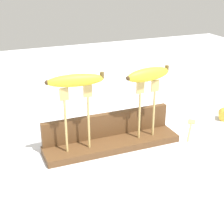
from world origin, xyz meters
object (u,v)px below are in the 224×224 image
(fork_stand_left, at_px, (77,113))
(banana_raised_left, at_px, (75,80))
(fork_fallen_near, at_px, (191,126))
(fork_stand_right, at_px, (147,104))
(banana_raised_right, at_px, (148,74))
(banana_chunk_far, at_px, (224,114))

(fork_stand_left, height_order, banana_raised_left, banana_raised_left)
(fork_stand_left, relative_size, fork_fallen_near, 1.35)
(fork_stand_right, distance_m, banana_raised_left, 0.25)
(fork_fallen_near, bearing_deg, fork_stand_left, -174.94)
(banana_raised_right, xyz_separation_m, banana_chunk_far, (0.35, 0.05, -0.21))
(fork_stand_right, bearing_deg, fork_stand_left, 180.00)
(banana_raised_left, xyz_separation_m, banana_chunk_far, (0.58, 0.05, -0.22))
(banana_raised_right, height_order, fork_fallen_near, banana_raised_right)
(fork_stand_left, relative_size, banana_chunk_far, 3.49)
(fork_stand_left, height_order, fork_stand_right, fork_stand_left)
(banana_raised_right, xyz_separation_m, fork_fallen_near, (0.20, 0.04, -0.23))
(fork_fallen_near, bearing_deg, banana_raised_left, -174.94)
(fork_stand_right, relative_size, banana_raised_right, 1.19)
(banana_raised_left, height_order, banana_raised_right, banana_raised_left)
(fork_stand_right, relative_size, banana_chunk_far, 3.27)
(banana_raised_right, height_order, banana_chunk_far, banana_raised_right)
(fork_fallen_near, bearing_deg, fork_stand_right, -169.30)
(fork_stand_left, distance_m, banana_raised_right, 0.25)
(fork_stand_left, relative_size, banana_raised_right, 1.27)
(fork_stand_right, distance_m, fork_fallen_near, 0.24)
(banana_raised_right, distance_m, fork_fallen_near, 0.31)
(fork_stand_left, height_order, banana_raised_right, banana_raised_right)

